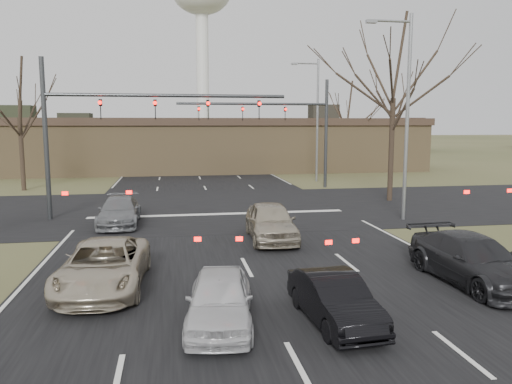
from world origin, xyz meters
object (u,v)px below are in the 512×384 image
at_px(streetlight_right_far, 315,114).
at_px(streetlight_right_near, 404,107).
at_px(building, 215,144).
at_px(car_grey_ahead, 119,211).
at_px(water_tower, 202,2).
at_px(car_charcoal_sedan, 473,260).
at_px(car_silver_suv, 104,266).
at_px(mast_arm_near, 114,118).
at_px(car_black_hatch, 334,299).
at_px(car_silver_ahead, 271,222).
at_px(mast_arm_far, 289,120).
at_px(car_white_sedan, 220,299).

bearing_deg(streetlight_right_far, streetlight_right_near, -91.68).
relative_size(building, car_grey_ahead, 9.33).
distance_m(water_tower, car_charcoal_sedan, 124.66).
bearing_deg(car_silver_suv, streetlight_right_far, 64.19).
height_order(car_silver_suv, car_grey_ahead, car_silver_suv).
distance_m(building, streetlight_right_far, 13.53).
bearing_deg(water_tower, mast_arm_near, -95.99).
height_order(streetlight_right_far, car_black_hatch, streetlight_right_far).
height_order(building, car_silver_ahead, building).
distance_m(building, car_black_hatch, 40.01).
distance_m(mast_arm_far, car_grey_ahead, 16.86).
xyz_separation_m(building, water_tower, (4.00, 82.00, 32.80)).
relative_size(mast_arm_near, car_silver_ahead, 2.65).
relative_size(water_tower, car_white_sedan, 11.64).
bearing_deg(car_charcoal_sedan, mast_arm_near, 129.41).
bearing_deg(streetlight_right_far, car_charcoal_sedan, -96.03).
relative_size(mast_arm_near, mast_arm_far, 1.09).
bearing_deg(car_charcoal_sedan, car_silver_ahead, 123.65).
xyz_separation_m(building, car_silver_suv, (-6.42, -36.43, -1.97)).
relative_size(mast_arm_near, car_silver_suv, 2.42).
bearing_deg(building, car_grey_ahead, -104.40).
xyz_separation_m(mast_arm_far, car_silver_suv, (-10.61, -21.43, -4.32)).
bearing_deg(streetlight_right_near, streetlight_right_far, 88.32).
relative_size(building, streetlight_right_far, 4.24).
height_order(mast_arm_near, car_silver_suv, mast_arm_near).
height_order(mast_arm_far, car_silver_ahead, mast_arm_far).
bearing_deg(streetlight_right_near, car_white_sedan, -131.16).
bearing_deg(car_white_sedan, streetlight_right_near, 56.18).
distance_m(streetlight_right_far, car_grey_ahead, 21.92).
bearing_deg(water_tower, mast_arm_far, -89.89).
bearing_deg(building, water_tower, 87.21).
distance_m(car_white_sedan, car_black_hatch, 2.76).
bearing_deg(car_grey_ahead, car_white_sedan, -74.44).
distance_m(building, car_white_sedan, 39.82).
relative_size(car_silver_suv, car_silver_ahead, 1.10).
bearing_deg(mast_arm_near, car_silver_ahead, -42.20).
xyz_separation_m(streetlight_right_near, car_white_sedan, (-10.16, -11.62, -4.93)).
height_order(water_tower, car_charcoal_sedan, water_tower).
bearing_deg(car_charcoal_sedan, streetlight_right_far, 80.70).
distance_m(mast_arm_far, car_black_hatch, 25.79).
bearing_deg(car_white_sedan, car_silver_suv, 141.34).
bearing_deg(car_silver_ahead, car_silver_suv, -136.24).
bearing_deg(car_silver_ahead, water_tower, 90.35).
distance_m(building, car_charcoal_sedan, 38.04).
bearing_deg(car_silver_suv, mast_arm_far, 66.25).
relative_size(car_charcoal_sedan, car_silver_ahead, 1.08).
xyz_separation_m(building, streetlight_right_far, (7.32, -11.00, 2.92)).
bearing_deg(mast_arm_far, building, 105.58).
distance_m(car_black_hatch, car_silver_ahead, 8.78).
bearing_deg(car_black_hatch, car_white_sedan, 168.82).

